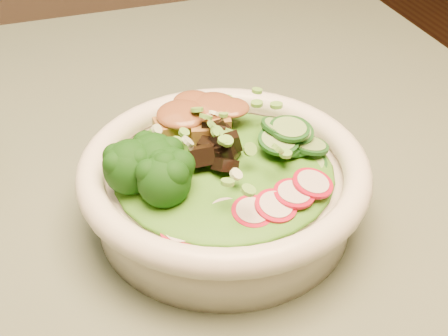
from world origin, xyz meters
name	(u,v)px	position (x,y,z in m)	size (l,w,h in m)	color
salad_bowl	(224,186)	(0.23, -0.06, 0.78)	(0.23, 0.23, 0.06)	silver
lettuce_bed	(224,167)	(0.23, -0.06, 0.80)	(0.17, 0.17, 0.02)	#256014
broccoli_florets	(160,174)	(0.18, -0.07, 0.82)	(0.07, 0.06, 0.04)	black
radish_slices	(262,206)	(0.24, -0.12, 0.81)	(0.09, 0.03, 0.02)	#A40C26
cucumber_slices	(287,140)	(0.29, -0.06, 0.81)	(0.06, 0.06, 0.03)	#7DAC5F
mushroom_heap	(218,149)	(0.23, -0.05, 0.81)	(0.06, 0.06, 0.03)	black
tofu_cubes	(197,123)	(0.23, -0.01, 0.81)	(0.08, 0.05, 0.03)	brown
peanut_sauce	(197,112)	(0.23, -0.01, 0.82)	(0.06, 0.05, 0.01)	brown
scallion_garnish	(224,146)	(0.23, -0.06, 0.82)	(0.16, 0.16, 0.02)	#64AB3C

